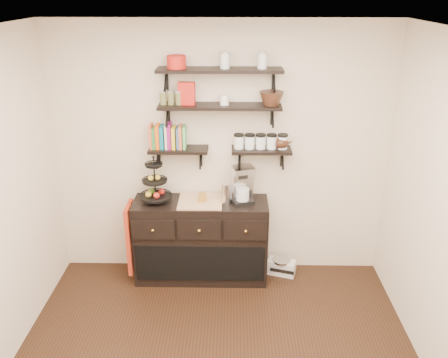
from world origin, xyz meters
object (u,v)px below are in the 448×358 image
sideboard (201,240)px  fruit_stand (155,187)px  coffee_maker (243,185)px  radio (281,266)px

sideboard → fruit_stand: bearing=179.6°
sideboard → fruit_stand: (-0.46, 0.00, 0.61)m
coffee_maker → sideboard: bearing=166.8°
fruit_stand → coffee_maker: bearing=1.5°
radio → sideboard: bearing=-158.9°
fruit_stand → coffee_maker: fruit_stand is taller
sideboard → radio: sideboard is taller
coffee_maker → radio: 1.09m
sideboard → coffee_maker: size_ratio=3.57×
sideboard → coffee_maker: coffee_maker is taller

